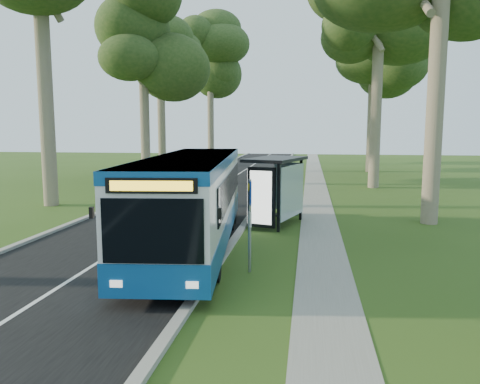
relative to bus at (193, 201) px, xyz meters
The scene contains 16 objects.
ground 2.09m from the bus, 30.50° to the right, with size 120.00×120.00×0.00m, color #304C18.
road 9.70m from the bus, 103.90° to the left, with size 7.00×100.00×0.02m, color black.
kerb_east 9.49m from the bus, 82.64° to the left, with size 0.25×100.00×0.12m, color #9E9B93.
kerb_west 11.06m from the bus, 121.97° to the left, with size 0.25×100.00×0.12m, color #9E9B93.
centre_line 9.70m from the bus, 103.90° to the left, with size 0.12×100.00×0.01m, color white.
footpath 10.32m from the bus, 65.68° to the left, with size 1.50×100.00×0.02m, color gray.
bus is the anchor object (origin of this frame).
bus_stop_sign 3.25m from the bus, 47.80° to the right, with size 0.14×0.35×2.55m.
bus_shelter 4.55m from the bus, 55.86° to the left, with size 2.58×3.55×2.74m.
litter_bin 7.15m from the bus, 64.77° to the left, with size 0.57×0.57×1.00m.
car_white 19.87m from the bus, 111.78° to the left, with size 1.57×3.91×1.33m, color silver.
car_silver 34.52m from the bus, 103.74° to the left, with size 1.73×4.97×1.64m, color #A0A3A7.
tree_west_c 20.99m from the bus, 114.28° to the left, with size 5.20×5.20×14.24m.
tree_west_d 30.97m from the bus, 109.75° to the left, with size 5.20×5.20×16.82m.
tree_west_e 39.49m from the bus, 101.08° to the left, with size 5.20×5.20×16.62m.
tree_east_d 32.18m from the bus, 72.56° to the left, with size 5.20×5.20×15.11m.
Camera 1 is at (2.54, -13.98, 3.88)m, focal length 35.00 mm.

